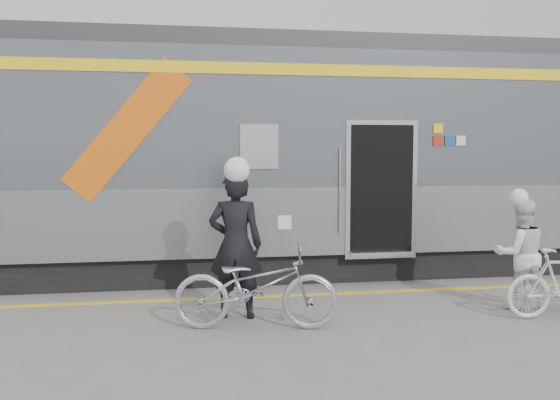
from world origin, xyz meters
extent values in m
plane|color=slate|center=(0.00, 0.00, 0.00)|extent=(90.00, 90.00, 0.00)
cube|color=black|center=(-0.46, 4.20, 0.25)|extent=(24.00, 2.70, 0.50)
cube|color=#9EA0A5|center=(-0.46, 4.20, 1.05)|extent=(24.00, 3.00, 1.10)
cube|color=slate|center=(-0.46, 4.20, 2.70)|extent=(24.00, 3.00, 2.20)
cube|color=#38383A|center=(-0.46, 4.20, 3.95)|extent=(24.00, 2.64, 0.30)
cube|color=yellow|center=(-0.46, 2.69, 3.45)|extent=(24.00, 0.02, 0.18)
cube|color=#EB5E0D|center=(-2.26, 2.69, 2.50)|extent=(1.96, 0.01, 2.19)
cube|color=black|center=(-0.26, 2.69, 2.25)|extent=(0.55, 0.02, 0.65)
cube|color=black|center=(1.74, 2.90, 1.55)|extent=(1.05, 0.45, 2.10)
cube|color=silver|center=(1.74, 2.69, 1.55)|extent=(1.20, 0.02, 2.25)
cylinder|color=silver|center=(1.04, 2.67, 1.55)|extent=(0.04, 0.04, 1.40)
cube|color=silver|center=(1.74, 2.65, 0.52)|extent=(1.05, 0.25, 0.06)
cube|color=yellow|center=(2.69, 2.69, 2.55)|extent=(0.16, 0.01, 0.16)
cube|color=#AC2613|center=(2.69, 2.69, 2.35)|extent=(0.16, 0.01, 0.16)
cube|color=#174795|center=(2.89, 2.69, 2.35)|extent=(0.16, 0.01, 0.16)
cube|color=silver|center=(3.09, 2.69, 2.35)|extent=(0.16, 0.01, 0.16)
cube|color=silver|center=(0.14, 2.69, 1.05)|extent=(0.22, 0.01, 0.22)
cube|color=yellow|center=(0.00, 2.15, 0.00)|extent=(24.00, 0.12, 0.01)
imported|color=black|center=(-0.77, 1.12, 0.96)|extent=(0.77, 0.57, 1.92)
imported|color=#ADAFB5|center=(-0.57, 0.57, 0.53)|extent=(2.10, 1.03, 1.06)
imported|color=white|center=(3.14, 0.93, 0.76)|extent=(0.79, 0.64, 1.53)
sphere|color=white|center=(-0.77, 1.12, 2.09)|extent=(0.33, 0.33, 0.33)
sphere|color=white|center=(3.14, 0.93, 1.65)|extent=(0.24, 0.24, 0.24)
camera|label=1|loc=(-1.43, -6.51, 2.19)|focal=38.00mm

